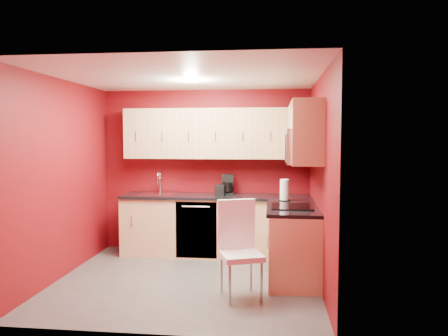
% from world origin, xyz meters
% --- Properties ---
extents(floor, '(3.20, 3.20, 0.00)m').
position_xyz_m(floor, '(0.00, 0.00, 0.00)').
color(floor, '#4E4B48').
rests_on(floor, ground).
extents(ceiling, '(3.20, 3.20, 0.00)m').
position_xyz_m(ceiling, '(0.00, 0.00, 2.50)').
color(ceiling, white).
rests_on(ceiling, wall_back).
extents(wall_back, '(3.20, 0.00, 3.20)m').
position_xyz_m(wall_back, '(0.00, 1.50, 1.25)').
color(wall_back, maroon).
rests_on(wall_back, floor).
extents(wall_front, '(3.20, 0.00, 3.20)m').
position_xyz_m(wall_front, '(0.00, -1.50, 1.25)').
color(wall_front, maroon).
rests_on(wall_front, floor).
extents(wall_left, '(0.00, 3.00, 3.00)m').
position_xyz_m(wall_left, '(-1.60, 0.00, 1.25)').
color(wall_left, maroon).
rests_on(wall_left, floor).
extents(wall_right, '(0.00, 3.00, 3.00)m').
position_xyz_m(wall_right, '(1.60, 0.00, 1.25)').
color(wall_right, maroon).
rests_on(wall_right, floor).
extents(base_cabinets_back, '(2.80, 0.60, 0.87)m').
position_xyz_m(base_cabinets_back, '(0.20, 1.20, 0.43)').
color(base_cabinets_back, tan).
rests_on(base_cabinets_back, floor).
extents(base_cabinets_right, '(0.60, 1.30, 0.87)m').
position_xyz_m(base_cabinets_right, '(1.30, 0.25, 0.43)').
color(base_cabinets_right, tan).
rests_on(base_cabinets_right, floor).
extents(countertop_back, '(2.80, 0.63, 0.04)m').
position_xyz_m(countertop_back, '(0.20, 1.19, 0.89)').
color(countertop_back, black).
rests_on(countertop_back, base_cabinets_back).
extents(countertop_right, '(0.63, 1.27, 0.04)m').
position_xyz_m(countertop_right, '(1.29, 0.23, 0.89)').
color(countertop_right, black).
rests_on(countertop_right, base_cabinets_right).
extents(upper_cabinets_back, '(2.80, 0.35, 0.75)m').
position_xyz_m(upper_cabinets_back, '(0.20, 1.32, 1.83)').
color(upper_cabinets_back, tan).
rests_on(upper_cabinets_back, wall_back).
extents(upper_cabinets_right, '(0.35, 1.55, 0.75)m').
position_xyz_m(upper_cabinets_right, '(1.42, 0.44, 1.89)').
color(upper_cabinets_right, tan).
rests_on(upper_cabinets_right, wall_right).
extents(microwave, '(0.42, 0.76, 0.42)m').
position_xyz_m(microwave, '(1.39, 0.20, 1.66)').
color(microwave, silver).
rests_on(microwave, upper_cabinets_right).
extents(cooktop, '(0.50, 0.55, 0.01)m').
position_xyz_m(cooktop, '(1.28, 0.20, 0.92)').
color(cooktop, black).
rests_on(cooktop, countertop_right).
extents(sink, '(0.52, 0.42, 0.35)m').
position_xyz_m(sink, '(-0.70, 1.20, 0.94)').
color(sink, silver).
rests_on(sink, countertop_back).
extents(dishwasher_front, '(0.60, 0.02, 0.82)m').
position_xyz_m(dishwasher_front, '(-0.05, 0.91, 0.43)').
color(dishwasher_front, black).
rests_on(dishwasher_front, base_cabinets_back).
extents(downlight, '(0.20, 0.20, 0.01)m').
position_xyz_m(downlight, '(0.00, 0.30, 2.48)').
color(downlight, white).
rests_on(downlight, ceiling).
extents(coffee_maker, '(0.20, 0.25, 0.30)m').
position_xyz_m(coffee_maker, '(0.37, 1.28, 1.06)').
color(coffee_maker, black).
rests_on(coffee_maker, countertop_back).
extents(napkin_holder, '(0.16, 0.16, 0.15)m').
position_xyz_m(napkin_holder, '(0.27, 1.18, 0.99)').
color(napkin_holder, black).
rests_on(napkin_holder, countertop_back).
extents(paper_towel, '(0.19, 0.19, 0.29)m').
position_xyz_m(paper_towel, '(1.20, 0.74, 1.05)').
color(paper_towel, white).
rests_on(paper_towel, countertop_right).
extents(dining_chair, '(0.56, 0.57, 1.07)m').
position_xyz_m(dining_chair, '(0.70, -0.52, 0.53)').
color(dining_chair, white).
rests_on(dining_chair, floor).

